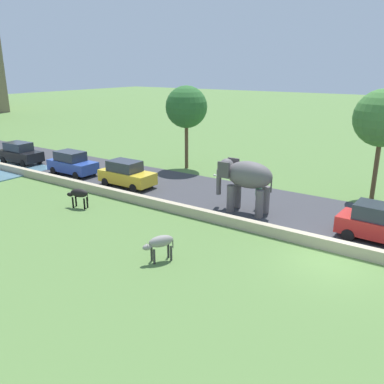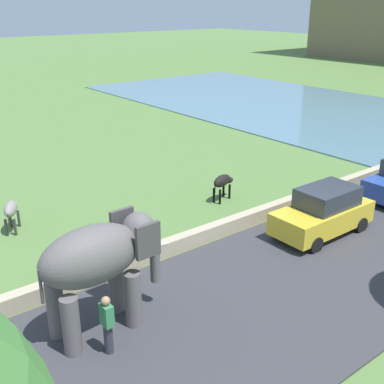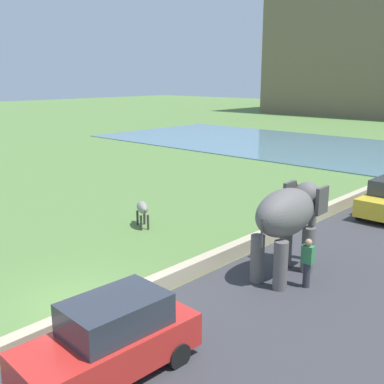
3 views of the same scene
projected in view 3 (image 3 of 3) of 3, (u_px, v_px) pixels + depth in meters
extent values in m
plane|color=#567A3D|center=(76.00, 304.00, 13.40)|extent=(220.00, 220.00, 0.00)
cube|color=tan|center=(369.00, 191.00, 25.38)|extent=(0.40, 110.00, 0.54)
cube|color=slate|center=(274.00, 143.00, 45.52)|extent=(36.00, 18.00, 0.08)
ellipsoid|color=#605B5B|center=(285.00, 212.00, 14.61)|extent=(1.47, 2.73, 1.50)
cylinder|color=#605B5B|center=(286.00, 245.00, 15.86)|extent=(0.44, 0.44, 1.60)
cylinder|color=#605B5B|center=(308.00, 251.00, 15.32)|extent=(0.44, 0.44, 1.60)
cylinder|color=#605B5B|center=(257.00, 259.00, 14.58)|extent=(0.44, 0.44, 1.60)
cylinder|color=#605B5B|center=(280.00, 266.00, 14.05)|extent=(0.44, 0.44, 1.60)
ellipsoid|color=#605B5B|center=(307.00, 198.00, 15.59)|extent=(1.02, 0.92, 1.10)
cube|color=#484444|center=(289.00, 195.00, 15.87)|extent=(0.14, 0.70, 0.90)
cube|color=#484444|center=(322.00, 201.00, 15.10)|extent=(0.14, 0.70, 0.90)
cylinder|color=#605B5B|center=(312.00, 220.00, 16.15)|extent=(0.28, 0.28, 1.50)
cone|color=silver|center=(306.00, 207.00, 16.14)|extent=(0.13, 0.56, 0.17)
cone|color=silver|center=(318.00, 209.00, 15.85)|extent=(0.13, 0.56, 0.17)
cylinder|color=#484444|center=(262.00, 233.00, 13.73)|extent=(0.08, 0.08, 0.90)
cylinder|color=#33333D|center=(306.00, 276.00, 14.28)|extent=(0.22, 0.22, 0.85)
cube|color=#388451|center=(308.00, 254.00, 14.11)|extent=(0.36, 0.22, 0.56)
sphere|color=tan|center=(309.00, 242.00, 14.01)|extent=(0.22, 0.22, 0.22)
cylinder|color=black|center=(359.00, 213.00, 21.23)|extent=(0.18, 0.60, 0.60)
cylinder|color=black|center=(382.00, 202.00, 23.08)|extent=(0.18, 0.60, 0.60)
cube|color=red|center=(109.00, 348.00, 9.99)|extent=(1.90, 4.08, 0.80)
cube|color=#2D333D|center=(115.00, 314.00, 9.94)|extent=(1.55, 2.27, 0.70)
cylinder|color=black|center=(36.00, 374.00, 9.76)|extent=(0.21, 0.61, 0.60)
cylinder|color=black|center=(179.00, 356.00, 10.41)|extent=(0.21, 0.61, 0.60)
cylinder|color=black|center=(135.00, 329.00, 11.53)|extent=(0.21, 0.61, 0.60)
ellipsoid|color=black|center=(292.00, 185.00, 24.11)|extent=(0.73, 1.18, 0.50)
cylinder|color=black|center=(291.00, 194.00, 24.65)|extent=(0.10, 0.10, 0.65)
cylinder|color=black|center=(297.00, 194.00, 24.52)|extent=(0.10, 0.10, 0.65)
cylinder|color=black|center=(287.00, 197.00, 23.99)|extent=(0.10, 0.10, 0.65)
cylinder|color=black|center=(293.00, 198.00, 23.85)|extent=(0.10, 0.10, 0.65)
ellipsoid|color=black|center=(295.00, 185.00, 24.70)|extent=(0.34, 0.45, 0.26)
cone|color=beige|center=(294.00, 182.00, 24.70)|extent=(0.04, 0.04, 0.12)
cone|color=beige|center=(297.00, 183.00, 24.62)|extent=(0.04, 0.04, 0.12)
cylinder|color=black|center=(290.00, 191.00, 23.70)|extent=(0.04, 0.04, 0.45)
ellipsoid|color=gray|center=(142.00, 207.00, 20.02)|extent=(1.17, 0.93, 0.50)
cylinder|color=#373533|center=(137.00, 218.00, 20.47)|extent=(0.10, 0.10, 0.65)
cylinder|color=#373533|center=(144.00, 217.00, 20.56)|extent=(0.10, 0.10, 0.65)
cylinder|color=#373533|center=(141.00, 223.00, 19.76)|extent=(0.10, 0.10, 0.65)
cylinder|color=#373533|center=(148.00, 222.00, 19.85)|extent=(0.10, 0.10, 0.65)
ellipsoid|color=gray|center=(140.00, 207.00, 20.64)|extent=(0.47, 0.41, 0.26)
cone|color=beige|center=(137.00, 203.00, 20.57)|extent=(0.04, 0.04, 0.12)
cone|color=beige|center=(141.00, 203.00, 20.63)|extent=(0.04, 0.04, 0.12)
cylinder|color=#373533|center=(145.00, 215.00, 19.57)|extent=(0.04, 0.04, 0.45)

